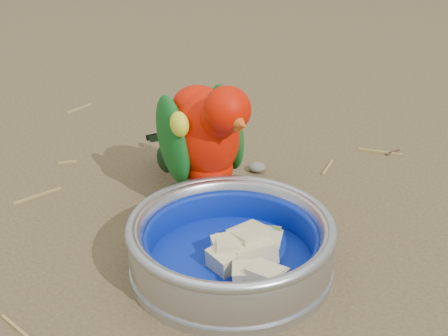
% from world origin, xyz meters
% --- Properties ---
extents(ground, '(60.00, 60.00, 0.00)m').
position_xyz_m(ground, '(0.00, 0.00, 0.00)').
color(ground, brown).
extents(food_bowl, '(0.22, 0.22, 0.02)m').
position_xyz_m(food_bowl, '(-0.03, 0.09, 0.01)').
color(food_bowl, '#B2B2BA').
rests_on(food_bowl, ground).
extents(bowl_wall, '(0.22, 0.22, 0.04)m').
position_xyz_m(bowl_wall, '(-0.03, 0.09, 0.04)').
color(bowl_wall, '#B2B2BA').
rests_on(bowl_wall, food_bowl).
extents(fruit_wedges, '(0.13, 0.13, 0.03)m').
position_xyz_m(fruit_wedges, '(-0.03, 0.09, 0.03)').
color(fruit_wedges, beige).
rests_on(fruit_wedges, food_bowl).
extents(lory_parrot, '(0.22, 0.21, 0.17)m').
position_xyz_m(lory_parrot, '(-0.11, 0.21, 0.08)').
color(lory_parrot, red).
rests_on(lory_parrot, ground).
extents(ground_debris, '(0.90, 0.80, 0.01)m').
position_xyz_m(ground_debris, '(0.01, 0.08, 0.00)').
color(ground_debris, olive).
rests_on(ground_debris, ground).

